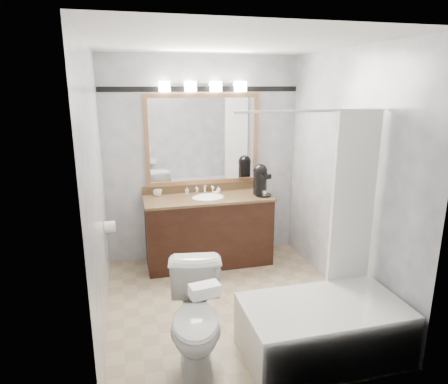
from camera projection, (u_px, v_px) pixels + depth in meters
The scene contains 15 objects.
room at pixel (231, 185), 3.72m from camera, with size 2.42×2.62×2.52m.
vanity at pixel (208, 229), 4.88m from camera, with size 1.53×0.58×0.97m.
mirror at pixel (203, 140), 4.85m from camera, with size 1.40×0.04×1.10m.
vanity_light_bar at pixel (203, 86), 4.64m from camera, with size 1.02×0.14×0.12m.
accent_stripe at pixel (202, 89), 4.71m from camera, with size 2.40×0.01×0.06m, color black.
bathtub at pixel (324, 321), 3.26m from camera, with size 1.30×0.75×1.96m.
tp_roll at pixel (110, 227), 4.21m from camera, with size 0.12×0.12×0.11m, color white.
toilet at pixel (196, 319), 3.10m from camera, with size 0.44×0.77×0.78m, color white.
tissue_box at pixel (205, 290), 2.67m from camera, with size 0.20×0.11×0.08m, color white.
coffee_maker at pixel (261, 179), 4.82m from camera, with size 0.21×0.25×0.38m.
cup_left at pixel (157, 193), 4.82m from camera, with size 0.09×0.09×0.07m, color white.
cup_right at pixel (159, 193), 4.82m from camera, with size 0.08×0.08×0.08m, color white.
soap_bottle_a at pixel (187, 191), 4.88m from camera, with size 0.04×0.04×0.09m, color white.
soap_bottle_b at pixel (218, 189), 4.97m from camera, with size 0.06×0.06×0.08m, color white.
soap_bar at pixel (216, 193), 4.91m from camera, with size 0.09×0.05×0.03m, color beige.
Camera 1 is at (-0.96, -3.48, 2.15)m, focal length 32.00 mm.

